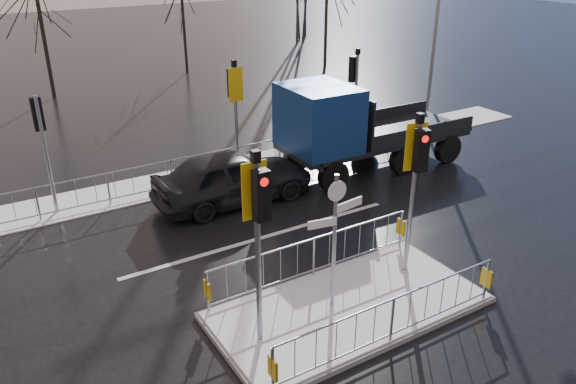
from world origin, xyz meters
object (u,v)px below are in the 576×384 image
traffic_island (348,295)px  street_lamp_right (438,22)px  flatbed_truck (343,127)px  car_far_lane (232,177)px

traffic_island → street_lamp_right: 14.14m
flatbed_truck → street_lamp_right: street_lamp_right is taller
traffic_island → car_far_lane: traffic_island is taller
car_far_lane → flatbed_truck: (4.20, 0.11, 0.86)m
street_lamp_right → flatbed_truck: bearing=-160.7°
traffic_island → street_lamp_right: bearing=38.7°
car_far_lane → flatbed_truck: flatbed_truck is taller
traffic_island → flatbed_truck: size_ratio=0.87×
car_far_lane → flatbed_truck: size_ratio=0.70×
car_far_lane → flatbed_truck: 4.29m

